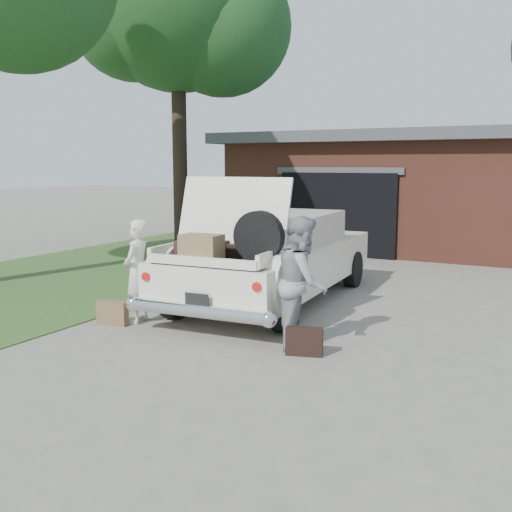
% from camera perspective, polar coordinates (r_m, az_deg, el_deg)
% --- Properties ---
extents(ground, '(90.00, 90.00, 0.00)m').
position_cam_1_polar(ground, '(8.47, -1.94, -7.93)').
color(ground, gray).
rests_on(ground, ground).
extents(grass_strip, '(6.00, 16.00, 0.02)m').
position_cam_1_polar(grass_strip, '(14.06, -15.32, -1.46)').
color(grass_strip, '#2D4C1E').
rests_on(grass_strip, ground).
extents(house, '(12.80, 7.80, 3.30)m').
position_cam_1_polar(house, '(18.75, 18.77, 5.99)').
color(house, brown).
rests_on(house, ground).
extents(tree_back, '(6.22, 5.41, 9.93)m').
position_cam_1_polar(tree_back, '(19.00, -7.32, 22.35)').
color(tree_back, '#38281E').
rests_on(tree_back, ground).
extents(sedan, '(2.47, 5.61, 2.23)m').
position_cam_1_polar(sedan, '(10.59, 1.65, -0.05)').
color(sedan, white).
rests_on(sedan, ground).
extents(woman_left, '(0.52, 0.66, 1.60)m').
position_cam_1_polar(woman_left, '(9.35, -11.26, -1.45)').
color(woman_left, silver).
rests_on(woman_left, ground).
extents(woman_right, '(0.91, 1.02, 1.76)m').
position_cam_1_polar(woman_right, '(7.96, 4.46, -2.50)').
color(woman_right, gray).
rests_on(woman_right, ground).
extents(suitcase_left, '(0.50, 0.24, 0.37)m').
position_cam_1_polar(suitcase_left, '(9.41, -13.51, -5.29)').
color(suitcase_left, brown).
rests_on(suitcase_left, ground).
extents(suitcase_right, '(0.50, 0.28, 0.37)m').
position_cam_1_polar(suitcase_right, '(7.76, 4.63, -8.11)').
color(suitcase_right, black).
rests_on(suitcase_right, ground).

